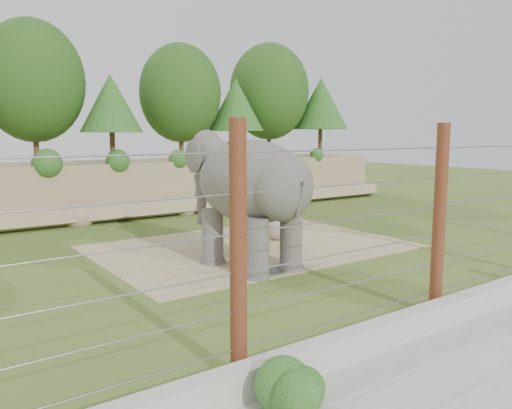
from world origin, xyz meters
TOP-DOWN VIEW (x-y plane):
  - ground at (0.00, 0.00)m, footprint 90.00×90.00m
  - back_embankment at (0.59, 12.68)m, footprint 30.00×5.52m
  - dirt_patch at (0.50, 3.00)m, footprint 10.00×7.00m
  - drain_grate at (-0.91, 0.00)m, footprint 1.00×0.60m
  - elephant at (-1.00, 0.86)m, footprint 2.39×4.85m
  - stone_ball at (1.80, 3.33)m, footprint 0.71×0.71m
  - retaining_wall at (0.00, -5.00)m, footprint 26.00×0.35m
  - barrier_fence at (0.00, -4.50)m, footprint 20.26×0.26m
  - walkway_shrub at (-5.04, -5.80)m, footprint 0.80×0.80m

SIDE VIEW (x-z plane):
  - ground at x=0.00m, z-range 0.00..0.00m
  - dirt_patch at x=0.50m, z-range 0.00..0.02m
  - drain_grate at x=-0.91m, z-range 0.02..0.05m
  - retaining_wall at x=0.00m, z-range 0.00..0.50m
  - stone_ball at x=1.80m, z-range 0.02..0.73m
  - walkway_shrub at x=-5.04m, z-range 0.01..0.81m
  - elephant at x=-1.00m, z-range 0.00..3.80m
  - barrier_fence at x=0.00m, z-range 0.00..4.00m
  - back_embankment at x=0.59m, z-range -0.42..8.35m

